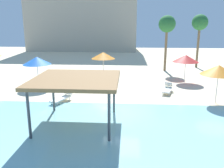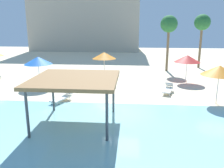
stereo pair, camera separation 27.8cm
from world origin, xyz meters
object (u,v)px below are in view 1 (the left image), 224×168
beach_umbrella_blue_1 (37,61)px  lounge_chair_3 (62,79)px  lounge_chair_0 (82,84)px  lounge_chair_5 (167,88)px  shade_pavilion (76,81)px  beach_umbrella_orange_0 (219,70)px  lounge_chair_4 (62,97)px  palm_tree_0 (167,25)px  palm_tree_1 (200,24)px  beach_umbrella_orange_4 (103,55)px  beach_umbrella_red_2 (186,58)px

beach_umbrella_blue_1 → lounge_chair_3: bearing=46.9°
lounge_chair_0 → lounge_chair_5: same height
beach_umbrella_blue_1 → lounge_chair_5: 11.24m
shade_pavilion → beach_umbrella_blue_1: (-5.06, 7.71, -0.18)m
beach_umbrella_orange_0 → lounge_chair_4: beach_umbrella_orange_0 is taller
palm_tree_0 → shade_pavilion: bearing=-113.9°
lounge_chair_4 → palm_tree_0: palm_tree_0 is taller
shade_pavilion → lounge_chair_3: 10.28m
lounge_chair_3 → beach_umbrella_blue_1: bearing=-54.2°
beach_umbrella_orange_0 → palm_tree_0: 12.06m
shade_pavilion → lounge_chair_5: shade_pavilion is taller
lounge_chair_5 → palm_tree_1: (5.34, 11.59, 5.00)m
beach_umbrella_blue_1 → lounge_chair_5: bearing=-5.4°
palm_tree_0 → palm_tree_1: (4.26, 2.41, 0.16)m
beach_umbrella_orange_0 → lounge_chair_3: size_ratio=1.36×
lounge_chair_5 → beach_umbrella_orange_4: bearing=-102.1°
shade_pavilion → lounge_chair_4: 4.76m
beach_umbrella_orange_0 → beach_umbrella_orange_4: (-8.48, 5.34, 0.20)m
beach_umbrella_orange_4 → palm_tree_1: size_ratio=0.44×
beach_umbrella_red_2 → lounge_chair_4: 12.15m
beach_umbrella_orange_4 → palm_tree_0: 9.43m
lounge_chair_5 → palm_tree_1: 13.71m
beach_umbrella_blue_1 → lounge_chair_3: 3.09m
lounge_chair_0 → palm_tree_1: bearing=97.8°
shade_pavilion → palm_tree_1: 21.66m
beach_umbrella_orange_4 → beach_umbrella_orange_0: bearing=-32.2°
lounge_chair_3 → palm_tree_1: palm_tree_1 is taller
shade_pavilion → beach_umbrella_orange_4: size_ratio=1.58×
beach_umbrella_red_2 → lounge_chair_0: size_ratio=1.34×
beach_umbrella_orange_0 → beach_umbrella_red_2: 6.19m
lounge_chair_3 → lounge_chair_5: bearing=62.5°
beach_umbrella_blue_1 → beach_umbrella_orange_4: bearing=19.2°
beach_umbrella_red_2 → lounge_chair_0: bearing=-163.4°
beach_umbrella_red_2 → palm_tree_1: bearing=67.9°
palm_tree_0 → lounge_chair_4: bearing=-126.5°
beach_umbrella_orange_0 → lounge_chair_3: (-12.37, 5.16, -2.02)m
shade_pavilion → lounge_chair_4: (-1.90, 3.79, -2.16)m
lounge_chair_0 → beach_umbrella_orange_4: bearing=108.0°
lounge_chair_3 → beach_umbrella_orange_0: bearing=56.3°
lounge_chair_4 → palm_tree_0: bearing=165.8°
beach_umbrella_orange_4 → palm_tree_1: palm_tree_1 is taller
shade_pavilion → beach_umbrella_blue_1: bearing=123.3°
shade_pavilion → beach_umbrella_red_2: 13.20m
lounge_chair_4 → palm_tree_0: (8.93, 12.07, 4.84)m
beach_umbrella_orange_0 → palm_tree_0: (-1.90, 11.57, 2.82)m
shade_pavilion → beach_umbrella_red_2: shade_pavilion is taller
lounge_chair_0 → lounge_chair_5: (7.12, -0.98, 0.00)m
shade_pavilion → lounge_chair_3: (-3.44, 9.45, -2.16)m
beach_umbrella_blue_1 → palm_tree_0: 14.86m
shade_pavilion → lounge_chair_0: (-1.18, 7.65, -2.16)m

